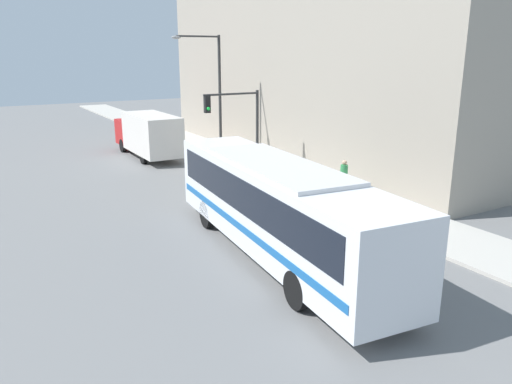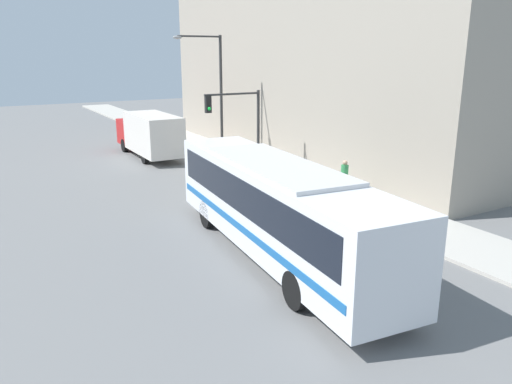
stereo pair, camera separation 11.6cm
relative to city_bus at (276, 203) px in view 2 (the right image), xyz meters
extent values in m
plane|color=slate|center=(0.25, -1.46, -1.89)|extent=(120.00, 120.00, 0.00)
cube|color=#B7B2A8|center=(6.39, 18.54, -1.83)|extent=(3.28, 70.00, 0.12)
cube|color=#9E9384|center=(11.02, 13.59, 3.96)|extent=(6.00, 28.10, 11.71)
cube|color=silver|center=(0.00, 0.00, -0.10)|extent=(3.63, 12.36, 2.66)
cube|color=black|center=(0.00, 0.00, 0.37)|extent=(3.57, 11.40, 1.12)
cube|color=#19599E|center=(0.00, 0.00, -0.69)|extent=(3.62, 11.88, 0.24)
cube|color=silver|center=(0.00, 0.00, 1.28)|extent=(2.90, 6.89, 0.16)
cylinder|color=black|center=(1.45, 3.65, -1.35)|extent=(0.38, 1.10, 1.08)
cylinder|color=black|center=(-0.71, 3.86, -1.35)|extent=(0.38, 1.10, 1.08)
cylinder|color=black|center=(0.76, -3.44, -1.35)|extent=(0.38, 1.10, 1.08)
cylinder|color=black|center=(-1.41, -3.23, -1.35)|extent=(0.38, 1.10, 1.08)
cube|color=silver|center=(1.83, 17.44, -0.24)|extent=(2.24, 5.45, 2.41)
cube|color=#B21919|center=(1.83, 21.23, -0.59)|extent=(2.13, 2.12, 1.70)
cylinder|color=black|center=(0.87, 20.85, -1.44)|extent=(0.25, 0.90, 0.90)
cylinder|color=black|center=(0.87, 16.42, -1.44)|extent=(0.25, 0.90, 0.90)
cylinder|color=#999999|center=(5.35, 2.63, -1.51)|extent=(0.21, 0.21, 0.52)
sphere|color=#999999|center=(5.35, 2.63, -1.19)|extent=(0.20, 0.20, 0.20)
cylinder|color=#999999|center=(5.35, 2.51, -1.48)|extent=(0.10, 0.13, 0.10)
cylinder|color=#2D2D2D|center=(5.50, 10.47, 0.51)|extent=(0.16, 0.16, 4.56)
cylinder|color=#2D2D2D|center=(3.90, 10.47, 2.64)|extent=(3.20, 0.11, 0.11)
cube|color=black|center=(2.50, 10.47, 2.19)|extent=(0.30, 0.24, 0.90)
sphere|color=#19D83F|center=(2.50, 10.33, 1.97)|extent=(0.18, 0.18, 0.18)
cylinder|color=#2D2D2D|center=(5.35, 9.49, -1.24)|extent=(0.06, 0.06, 1.05)
cylinder|color=#4C4C51|center=(5.35, 9.49, -0.61)|extent=(0.14, 0.14, 0.22)
cylinder|color=#2D2D2D|center=(5.60, 15.20, 2.00)|extent=(0.18, 0.18, 7.54)
cylinder|color=#2D2D2D|center=(4.22, 15.20, 5.67)|extent=(2.75, 0.11, 0.11)
ellipsoid|color=gray|center=(2.84, 15.20, 5.59)|extent=(0.56, 0.28, 0.20)
cylinder|color=#23283D|center=(6.30, 4.03, -1.34)|extent=(0.28, 0.28, 0.85)
cylinder|color=#338C4C|center=(6.30, 4.03, -0.56)|extent=(0.34, 0.34, 0.71)
sphere|color=tan|center=(6.30, 4.03, -0.09)|extent=(0.23, 0.23, 0.23)
camera|label=1|loc=(-8.50, -13.08, 4.74)|focal=35.00mm
camera|label=2|loc=(-8.40, -13.14, 4.74)|focal=35.00mm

